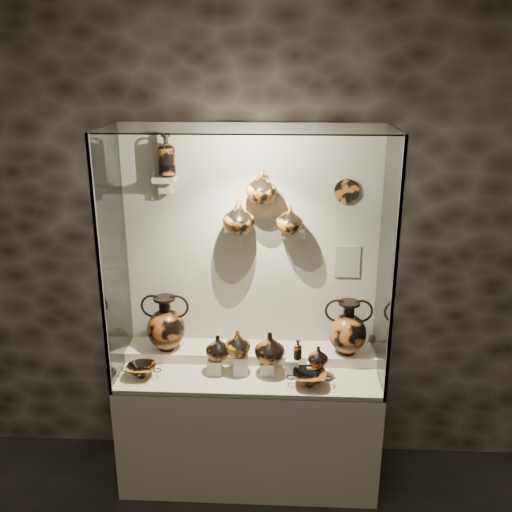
% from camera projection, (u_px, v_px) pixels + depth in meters
% --- Properties ---
extents(wall_back, '(5.00, 0.02, 3.20)m').
position_uv_depth(wall_back, '(252.00, 244.00, 3.82)').
color(wall_back, black).
rests_on(wall_back, ground).
extents(plinth, '(1.70, 0.60, 0.80)m').
position_uv_depth(plinth, '(249.00, 425.00, 3.90)').
color(plinth, '#C1B59C').
rests_on(plinth, floor).
extents(front_tier, '(1.68, 0.58, 0.03)m').
position_uv_depth(front_tier, '(249.00, 372.00, 3.77)').
color(front_tier, beige).
rests_on(front_tier, plinth).
extents(rear_tier, '(1.70, 0.25, 0.10)m').
position_uv_depth(rear_tier, '(251.00, 354.00, 3.92)').
color(rear_tier, beige).
rests_on(rear_tier, plinth).
extents(back_panel, '(1.70, 0.03, 1.60)m').
position_uv_depth(back_panel, '(252.00, 244.00, 3.81)').
color(back_panel, '#C1B59C').
rests_on(back_panel, plinth).
extents(glass_front, '(1.70, 0.01, 1.60)m').
position_uv_depth(glass_front, '(245.00, 277.00, 3.23)').
color(glass_front, white).
rests_on(glass_front, plinth).
extents(glass_left, '(0.01, 0.60, 1.60)m').
position_uv_depth(glass_left, '(113.00, 257.00, 3.55)').
color(glass_left, white).
rests_on(glass_left, plinth).
extents(glass_right, '(0.01, 0.60, 1.60)m').
position_uv_depth(glass_right, '(387.00, 262.00, 3.47)').
color(glass_right, white).
rests_on(glass_right, plinth).
extents(glass_top, '(1.70, 0.60, 0.01)m').
position_uv_depth(glass_top, '(248.00, 128.00, 3.26)').
color(glass_top, white).
rests_on(glass_top, back_panel).
extents(frame_post_left, '(0.02, 0.02, 1.60)m').
position_uv_depth(frame_post_left, '(100.00, 274.00, 3.28)').
color(frame_post_left, gray).
rests_on(frame_post_left, plinth).
extents(frame_post_right, '(0.02, 0.02, 1.60)m').
position_uv_depth(frame_post_right, '(394.00, 279.00, 3.20)').
color(frame_post_right, gray).
rests_on(frame_post_right, plinth).
extents(pedestal_a, '(0.09, 0.09, 0.10)m').
position_uv_depth(pedestal_a, '(215.00, 366.00, 3.71)').
color(pedestal_a, beige).
rests_on(pedestal_a, front_tier).
extents(pedestal_b, '(0.09, 0.09, 0.13)m').
position_uv_depth(pedestal_b, '(241.00, 365.00, 3.70)').
color(pedestal_b, beige).
rests_on(pedestal_b, front_tier).
extents(pedestal_c, '(0.09, 0.09, 0.09)m').
position_uv_depth(pedestal_c, '(267.00, 368.00, 3.69)').
color(pedestal_c, beige).
rests_on(pedestal_c, front_tier).
extents(pedestal_d, '(0.09, 0.09, 0.12)m').
position_uv_depth(pedestal_d, '(292.00, 367.00, 3.68)').
color(pedestal_d, beige).
rests_on(pedestal_d, front_tier).
extents(pedestal_e, '(0.09, 0.09, 0.08)m').
position_uv_depth(pedestal_e, '(313.00, 370.00, 3.68)').
color(pedestal_e, beige).
rests_on(pedestal_e, front_tier).
extents(bracket_ul, '(0.14, 0.12, 0.04)m').
position_uv_depth(bracket_ul, '(164.00, 179.00, 3.62)').
color(bracket_ul, '#C1B59C').
rests_on(bracket_ul, back_panel).
extents(bracket_ca, '(0.14, 0.12, 0.04)m').
position_uv_depth(bracket_ca, '(236.00, 233.00, 3.71)').
color(bracket_ca, '#C1B59C').
rests_on(bracket_ca, back_panel).
extents(bracket_cb, '(0.10, 0.12, 0.04)m').
position_uv_depth(bracket_cb, '(266.00, 203.00, 3.64)').
color(bracket_cb, '#C1B59C').
rests_on(bracket_cb, back_panel).
extents(bracket_cc, '(0.14, 0.12, 0.04)m').
position_uv_depth(bracket_cc, '(294.00, 234.00, 3.70)').
color(bracket_cc, '#C1B59C').
rests_on(bracket_cc, back_panel).
extents(amphora_left, '(0.37, 0.37, 0.38)m').
position_uv_depth(amphora_left, '(166.00, 323.00, 3.83)').
color(amphora_left, '#9F501E').
rests_on(amphora_left, rear_tier).
extents(amphora_right, '(0.39, 0.39, 0.38)m').
position_uv_depth(amphora_right, '(348.00, 327.00, 3.78)').
color(amphora_right, '#9F501E').
rests_on(amphora_right, rear_tier).
extents(jug_a, '(0.17, 0.17, 0.16)m').
position_uv_depth(jug_a, '(218.00, 347.00, 3.67)').
color(jug_a, '#9F501E').
rests_on(jug_a, pedestal_a).
extents(jug_b, '(0.19, 0.19, 0.17)m').
position_uv_depth(jug_b, '(238.00, 343.00, 3.65)').
color(jug_b, '#B86520').
rests_on(jug_b, pedestal_b).
extents(jug_c, '(0.24, 0.24, 0.20)m').
position_uv_depth(jug_c, '(270.00, 348.00, 3.65)').
color(jug_c, '#9F501E').
rests_on(jug_c, pedestal_c).
extents(jug_e, '(0.14, 0.14, 0.13)m').
position_uv_depth(jug_e, '(318.00, 356.00, 3.63)').
color(jug_e, '#9F501E').
rests_on(jug_e, pedestal_e).
extents(lekythos_small, '(0.07, 0.07, 0.15)m').
position_uv_depth(lekythos_small, '(298.00, 348.00, 3.63)').
color(lekythos_small, '#B86520').
rests_on(lekythos_small, pedestal_d).
extents(kylix_left, '(0.27, 0.23, 0.10)m').
position_uv_depth(kylix_left, '(141.00, 370.00, 3.67)').
color(kylix_left, '#B86520').
rests_on(kylix_left, front_tier).
extents(kylix_right, '(0.32, 0.29, 0.11)m').
position_uv_depth(kylix_right, '(309.00, 377.00, 3.56)').
color(kylix_right, '#9F501E').
rests_on(kylix_right, front_tier).
extents(lekythos_tall, '(0.14, 0.14, 0.30)m').
position_uv_depth(lekythos_tall, '(166.00, 153.00, 3.56)').
color(lekythos_tall, '#9F501E').
rests_on(lekythos_tall, bracket_ul).
extents(ovoid_vase_a, '(0.21, 0.21, 0.21)m').
position_uv_depth(ovoid_vase_a, '(238.00, 217.00, 3.62)').
color(ovoid_vase_a, '#B86520').
rests_on(ovoid_vase_a, bracket_ca).
extents(ovoid_vase_b, '(0.24, 0.24, 0.20)m').
position_uv_depth(ovoid_vase_b, '(261.00, 186.00, 3.56)').
color(ovoid_vase_b, '#B86520').
rests_on(ovoid_vase_b, bracket_cb).
extents(ovoid_vase_c, '(0.18, 0.18, 0.18)m').
position_uv_depth(ovoid_vase_c, '(289.00, 219.00, 3.63)').
color(ovoid_vase_c, '#B86520').
rests_on(ovoid_vase_c, bracket_cc).
extents(wall_plate, '(0.16, 0.02, 0.16)m').
position_uv_depth(wall_plate, '(347.00, 191.00, 3.64)').
color(wall_plate, '#AE5C22').
rests_on(wall_plate, back_panel).
extents(info_placard, '(0.16, 0.01, 0.22)m').
position_uv_depth(info_placard, '(348.00, 262.00, 3.79)').
color(info_placard, beige).
rests_on(info_placard, back_panel).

